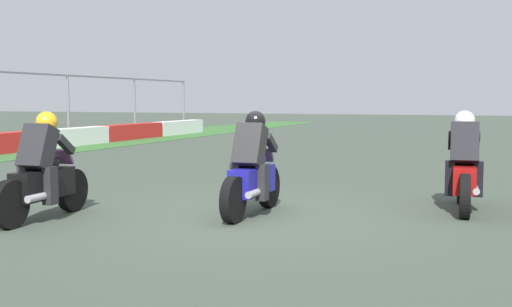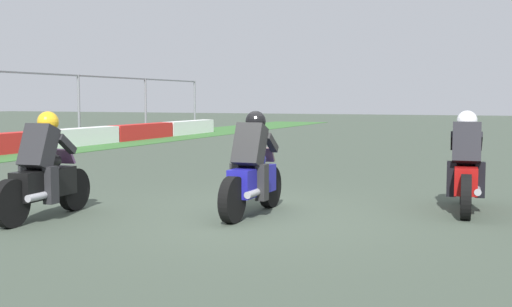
{
  "view_description": "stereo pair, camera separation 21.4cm",
  "coord_description": "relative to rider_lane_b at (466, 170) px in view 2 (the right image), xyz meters",
  "views": [
    {
      "loc": [
        -8.66,
        -3.27,
        1.69
      ],
      "look_at": [
        0.01,
        0.02,
        0.9
      ],
      "focal_mm": 45.49,
      "sensor_mm": 36.0,
      "label": 1
    },
    {
      "loc": [
        -8.58,
        -3.47,
        1.69
      ],
      "look_at": [
        0.01,
        0.02,
        0.9
      ],
      "focal_mm": 45.49,
      "sensor_mm": 36.0,
      "label": 2
    }
  ],
  "objects": [
    {
      "name": "rider_lane_d",
      "position": [
        -2.83,
        5.45,
        0.0
      ],
      "size": [
        2.04,
        0.55,
        1.51
      ],
      "rotation": [
        0.0,
        0.0,
        0.05
      ],
      "color": "black",
      "rests_on": "ground_plane"
    },
    {
      "name": "rider_lane_c",
      "position": [
        -1.46,
        2.85,
        0.0
      ],
      "size": [
        2.04,
        0.54,
        1.51
      ],
      "rotation": [
        0.0,
        0.0,
        -0.01
      ],
      "color": "black",
      "rests_on": "ground_plane"
    },
    {
      "name": "ground_plane",
      "position": [
        -1.5,
        2.76,
        -0.62
      ],
      "size": [
        120.0,
        120.0,
        0.0
      ],
      "primitive_type": "plane",
      "color": "#3E4A3D"
    },
    {
      "name": "rider_lane_b",
      "position": [
        0.0,
        0.0,
        0.0
      ],
      "size": [
        2.04,
        0.56,
        1.51
      ],
      "rotation": [
        0.0,
        0.0,
        0.09
      ],
      "color": "black",
      "rests_on": "ground_plane"
    }
  ]
}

